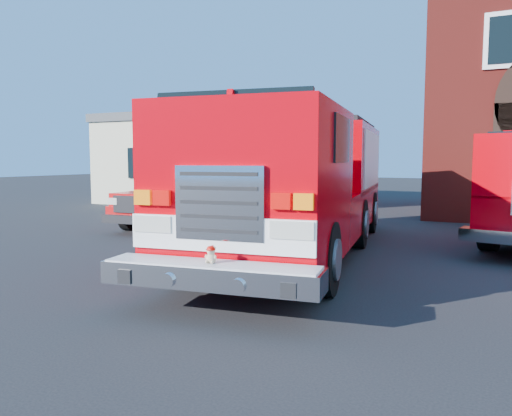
% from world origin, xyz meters
% --- Properties ---
extents(ground, '(100.00, 100.00, 0.00)m').
position_xyz_m(ground, '(0.00, 0.00, 0.00)').
color(ground, black).
rests_on(ground, ground).
extents(side_building, '(10.20, 8.20, 4.35)m').
position_xyz_m(side_building, '(-9.00, 13.00, 2.20)').
color(side_building, beige).
rests_on(side_building, ground).
extents(fire_engine, '(4.30, 10.76, 3.22)m').
position_xyz_m(fire_engine, '(-0.16, 1.50, 1.67)').
color(fire_engine, black).
rests_on(fire_engine, ground).
extents(pickup_truck, '(2.57, 6.18, 1.98)m').
position_xyz_m(pickup_truck, '(-5.38, 4.62, 0.94)').
color(pickup_truck, black).
rests_on(pickup_truck, ground).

